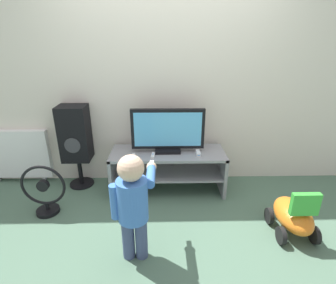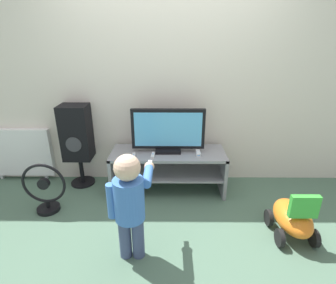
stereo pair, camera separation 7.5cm
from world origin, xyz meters
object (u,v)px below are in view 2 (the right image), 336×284
remote_secondary (153,155)px  speaker_tower (77,135)px  remote_primary (134,156)px  television (168,131)px  child (130,199)px  ride_on_toy (293,218)px  game_console (198,152)px  floor_fan (45,190)px  radiator (19,152)px

remote_secondary → speaker_tower: bearing=164.9°
remote_primary → speaker_tower: bearing=158.6°
remote_primary → remote_secondary: bearing=7.6°
television → child: 1.09m
speaker_tower → ride_on_toy: speaker_tower is taller
television → ride_on_toy: (1.12, -0.80, -0.54)m
game_console → floor_fan: 1.65m
television → remote_secondary: bearing=-142.0°
child → remote_secondary: bearing=82.4°
remote_primary → radiator: size_ratio=0.16×
floor_fan → ride_on_toy: 2.41m
television → radiator: (-1.85, 0.23, -0.37)m
game_console → radiator: 2.21m
television → speaker_tower: speaker_tower is taller
remote_primary → speaker_tower: (-0.69, 0.27, 0.14)m
speaker_tower → remote_primary: bearing=-21.4°
television → remote_secondary: size_ratio=6.11×
television → remote_primary: size_ratio=6.11×
game_console → radiator: (-2.19, 0.29, -0.14)m
television → game_console: 0.41m
floor_fan → speaker_tower: bearing=71.1°
child → ride_on_toy: size_ratio=1.82×
child → speaker_tower: size_ratio=0.93×
remote_secondary → floor_fan: 1.16m
speaker_tower → ride_on_toy: 2.41m
ride_on_toy → television: bearing=144.7°
ride_on_toy → game_console: bearing=137.3°
remote_primary → floor_fan: bearing=-161.9°
remote_secondary → child: (-0.12, -0.91, 0.04)m
child → television: bearing=74.6°
child → remote_primary: bearing=95.6°
game_console → speaker_tower: speaker_tower is taller
radiator → floor_fan: bearing=-48.1°
game_console → speaker_tower: size_ratio=0.19×
television → remote_secondary: television is taller
floor_fan → ride_on_toy: size_ratio=1.08×
game_console → child: size_ratio=0.21×
speaker_tower → ride_on_toy: bearing=-22.6°
remote_primary → speaker_tower: speaker_tower is taller
television → speaker_tower: 1.07m
remote_secondary → radiator: radiator is taller
ride_on_toy → child: bearing=-170.3°
remote_secondary → floor_fan: floor_fan is taller
television → remote_secondary: 0.31m
child → speaker_tower: 1.39m
game_console → television: bearing=168.9°
remote_secondary → ride_on_toy: size_ratio=0.26×
remote_secondary → speaker_tower: 0.94m
child → ride_on_toy: child is taller
child → floor_fan: (-0.97, 0.59, -0.30)m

